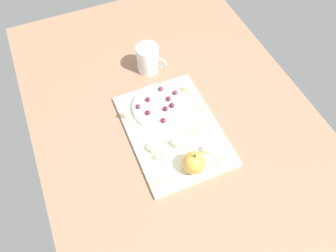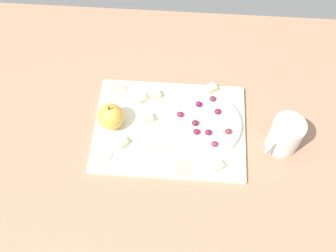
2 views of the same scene
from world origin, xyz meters
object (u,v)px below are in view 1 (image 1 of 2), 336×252
at_px(cheese_cube_5, 176,143).
at_px(cup, 148,59).
at_px(cracker_0, 223,160).
at_px(grape_8, 148,113).
at_px(apple_whole, 194,163).
at_px(cracker_2, 199,108).
at_px(grape_7, 169,98).
at_px(grape_1, 165,109).
at_px(platter, 173,130).
at_px(grape_4, 175,92).
at_px(cracker_1, 158,182).
at_px(cheese_cube_4, 187,89).
at_px(serving_dish, 160,107).
at_px(grape_5, 163,120).
at_px(cheese_cube_2, 160,157).
at_px(grape_3, 161,89).
at_px(grape_0, 148,100).
at_px(cheese_cube_3, 126,114).
at_px(grape_2, 138,106).
at_px(grape_6, 173,105).
at_px(cheese_cube_0, 206,150).
at_px(cracker_3, 194,128).
at_px(cheese_cube_1, 152,148).

bearing_deg(cheese_cube_5, cup, 173.21).
height_order(cracker_0, grape_8, grape_8).
bearing_deg(apple_whole, cracker_2, 149.81).
height_order(cracker_0, grape_7, grape_7).
relative_size(apple_whole, cracker_0, 1.50).
height_order(apple_whole, grape_1, apple_whole).
bearing_deg(platter, grape_4, 153.88).
bearing_deg(cracker_1, grape_8, 165.88).
relative_size(cheese_cube_4, cracker_0, 0.48).
distance_m(serving_dish, grape_5, 0.07).
xyz_separation_m(cheese_cube_2, grape_3, (-0.22, 0.09, 0.02)).
bearing_deg(cracker_2, grape_0, -117.46).
distance_m(cheese_cube_3, cheese_cube_5, 0.19).
height_order(cracker_0, grape_0, grape_0).
distance_m(platter, apple_whole, 0.15).
height_order(grape_2, grape_8, same).
xyz_separation_m(cracker_1, grape_6, (-0.21, 0.14, 0.03)).
xyz_separation_m(cheese_cube_4, cup, (-0.16, -0.08, 0.03)).
xyz_separation_m(cheese_cube_2, grape_0, (-0.20, 0.04, 0.02)).
distance_m(cracker_0, grape_2, 0.31).
height_order(grape_2, grape_5, same).
height_order(cheese_cube_0, cracker_2, cheese_cube_0).
height_order(cracker_3, grape_6, grape_6).
relative_size(cheese_cube_1, grape_1, 1.23).
distance_m(apple_whole, grape_4, 0.26).
relative_size(cracker_1, cracker_3, 1.00).
bearing_deg(cheese_cube_5, grape_2, -159.36).
xyz_separation_m(cheese_cube_5, grape_5, (-0.08, -0.01, 0.02)).
height_order(cheese_cube_3, grape_3, grape_3).
bearing_deg(serving_dish, cracker_0, 21.74).
relative_size(cheese_cube_2, grape_7, 1.23).
bearing_deg(grape_6, cheese_cube_1, -46.03).
xyz_separation_m(cheese_cube_1, grape_6, (-0.11, 0.11, 0.02)).
relative_size(cheese_cube_3, grape_2, 1.23).
relative_size(apple_whole, cheese_cube_4, 3.14).
distance_m(cheese_cube_0, cheese_cube_5, 0.09).
bearing_deg(grape_6, grape_1, -81.11).
relative_size(grape_0, grape_7, 1.00).
relative_size(cracker_3, grape_5, 2.57).
xyz_separation_m(apple_whole, grape_7, (-0.24, 0.03, -0.01)).
relative_size(cheese_cube_2, grape_4, 1.23).
bearing_deg(grape_6, cheese_cube_3, -103.80).
bearing_deg(grape_6, cracker_1, -32.67).
relative_size(cracker_2, grape_4, 2.57).
bearing_deg(grape_6, cheese_cube_0, 9.83).
xyz_separation_m(grape_6, grape_7, (-0.03, 0.00, 0.00)).
bearing_deg(grape_0, serving_dish, 46.81).
bearing_deg(cheese_cube_0, platter, -153.43).
bearing_deg(grape_7, cracker_1, -29.64).
distance_m(cheese_cube_5, cracker_3, 0.08).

